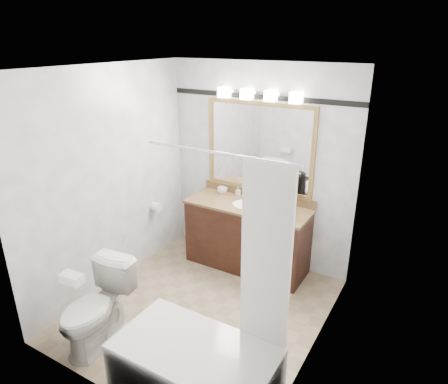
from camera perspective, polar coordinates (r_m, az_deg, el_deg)
The scene contains 15 objects.
room at distance 3.87m, azimuth -3.35°, elevation -1.48°, with size 2.42×2.62×2.52m.
vanity at distance 5.01m, azimuth 3.32°, elevation -6.11°, with size 1.53×0.58×0.97m.
mirror at distance 4.85m, azimuth 5.04°, elevation 6.34°, with size 1.40×0.04×1.10m.
vanity_light_bar at distance 4.68m, azimuth 4.99°, elevation 13.71°, with size 1.02×0.14×0.12m.
accent_stripe at distance 4.74m, azimuth 5.33°, elevation 13.39°, with size 2.40×0.01×0.06m, color black.
bathtub at distance 3.52m, azimuth -3.61°, elevation -23.20°, with size 1.30×0.75×1.96m.
tp_roll at distance 5.21m, azimuth -9.65°, elevation -2.13°, with size 0.12×0.12×0.11m, color white.
toilet at distance 4.04m, azimuth -17.84°, elevation -15.48°, with size 0.44×0.77×0.79m, color white.
tissue_box at distance 3.70m, azimuth -20.91°, elevation -11.45°, with size 0.20×0.11×0.08m, color white.
coffee_maker at distance 4.56m, azimuth 8.21°, elevation -1.04°, with size 0.18×0.23×0.35m.
cup_left at distance 5.17m, azimuth -0.34°, elevation 0.29°, with size 0.11×0.11×0.08m, color white.
cup_right at distance 5.18m, azimuth 0.11°, elevation 0.28°, with size 0.08×0.08×0.07m, color white.
soap_bottle_a at distance 5.09m, azimuth 2.02°, elevation 0.09°, with size 0.05×0.05×0.11m, color white.
soap_bottle_b at distance 4.87m, azimuth 7.00°, elevation -1.19°, with size 0.07×0.07×0.09m, color white.
soap_bar at distance 4.88m, azimuth 5.39°, elevation -1.50°, with size 0.08×0.05×0.03m, color beige.
Camera 1 is at (2.00, -2.96, 2.75)m, focal length 32.00 mm.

